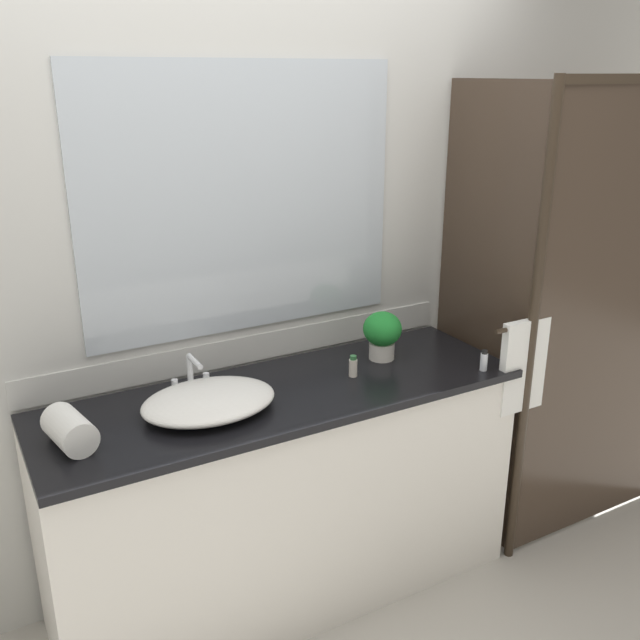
# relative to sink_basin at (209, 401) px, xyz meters

# --- Properties ---
(ground_plane) EXTENTS (8.00, 8.00, 0.00)m
(ground_plane) POSITION_rel_sink_basin_xyz_m (0.30, 0.02, -0.94)
(ground_plane) COLOR #B7B2A8
(wall_back_with_mirror) EXTENTS (4.40, 0.06, 2.60)m
(wall_back_with_mirror) POSITION_rel_sink_basin_xyz_m (0.30, 0.36, 0.37)
(wall_back_with_mirror) COLOR silver
(wall_back_with_mirror) RESTS_ON ground_plane
(vanity_cabinet) EXTENTS (1.80, 0.58, 0.90)m
(vanity_cabinet) POSITION_rel_sink_basin_xyz_m (0.30, 0.03, -0.49)
(vanity_cabinet) COLOR silver
(vanity_cabinet) RESTS_ON ground_plane
(shower_enclosure) EXTENTS (1.20, 0.59, 2.00)m
(shower_enclosure) POSITION_rel_sink_basin_xyz_m (1.57, -0.17, 0.08)
(shower_enclosure) COLOR #2D2319
(shower_enclosure) RESTS_ON ground_plane
(sink_basin) EXTENTS (0.47, 0.36, 0.08)m
(sink_basin) POSITION_rel_sink_basin_xyz_m (0.00, 0.00, 0.00)
(sink_basin) COLOR white
(sink_basin) RESTS_ON vanity_cabinet
(faucet) EXTENTS (0.17, 0.14, 0.15)m
(faucet) POSITION_rel_sink_basin_xyz_m (0.00, 0.17, 0.01)
(faucet) COLOR silver
(faucet) RESTS_ON vanity_cabinet
(potted_plant) EXTENTS (0.16, 0.16, 0.20)m
(potted_plant) POSITION_rel_sink_basin_xyz_m (0.78, 0.10, 0.07)
(potted_plant) COLOR beige
(potted_plant) RESTS_ON vanity_cabinet
(amenity_bottle_conditioner) EXTENTS (0.03, 0.03, 0.08)m
(amenity_bottle_conditioner) POSITION_rel_sink_basin_xyz_m (1.06, -0.20, 0.00)
(amenity_bottle_conditioner) COLOR silver
(amenity_bottle_conditioner) RESTS_ON vanity_cabinet
(amenity_bottle_lotion) EXTENTS (0.03, 0.03, 0.08)m
(amenity_bottle_lotion) POSITION_rel_sink_basin_xyz_m (0.59, 0.01, 0.00)
(amenity_bottle_lotion) COLOR silver
(amenity_bottle_lotion) RESTS_ON vanity_cabinet
(rolled_towel_near_edge) EXTENTS (0.15, 0.21, 0.11)m
(rolled_towel_near_edge) POSITION_rel_sink_basin_xyz_m (-0.46, -0.02, 0.02)
(rolled_towel_near_edge) COLOR white
(rolled_towel_near_edge) RESTS_ON vanity_cabinet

